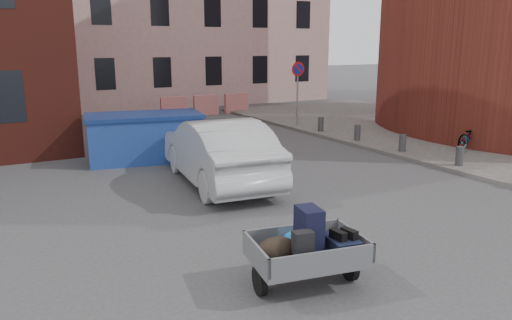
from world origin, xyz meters
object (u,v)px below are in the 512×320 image
trailer (306,248)px  silver_car (218,151)px  dumpster (145,137)px  bicycle (471,136)px

trailer → silver_car: bearing=87.5°
dumpster → silver_car: 3.54m
trailer → dumpster: bearing=97.6°
dumpster → silver_car: silver_car is taller
dumpster → silver_car: size_ratio=0.73×
dumpster → bicycle: bearing=-13.1°
trailer → silver_car: silver_car is taller
trailer → silver_car: size_ratio=0.38×
dumpster → bicycle: dumpster is taller
trailer → dumpster: (0.39, 9.19, 0.11)m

